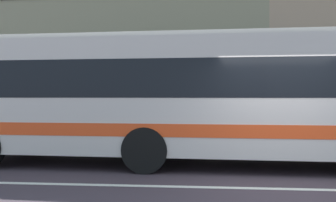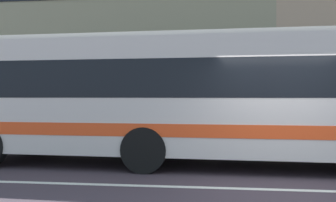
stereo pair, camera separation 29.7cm
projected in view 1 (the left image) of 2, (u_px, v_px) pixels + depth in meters
ground_plane at (291, 189)px, 7.06m from camera, size 160.00×160.00×0.00m
lane_centre_line at (291, 189)px, 7.06m from camera, size 60.00×0.16×0.01m
apartment_block_left at (36, 15)px, 23.14m from camera, size 25.45×9.08×12.90m
transit_bus at (181, 95)px, 9.59m from camera, size 10.99×3.10×3.09m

